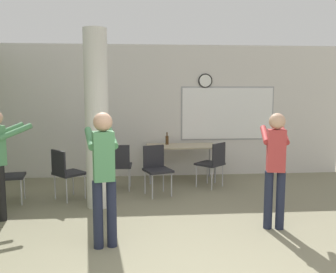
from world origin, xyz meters
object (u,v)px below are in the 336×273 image
object	(u,v)px
chair_table_right	(213,161)
chair_by_left_wall	(6,173)
chair_near_pillar	(66,171)
bottle_on_table	(167,140)
folding_table	(181,148)
chair_table_front	(156,166)
chair_table_left	(119,163)
person_playing_front	(104,169)
person_playing_side	(275,161)

from	to	relation	value
chair_table_right	chair_by_left_wall	bearing A→B (deg)	-168.93
chair_near_pillar	bottle_on_table	bearing A→B (deg)	36.72
folding_table	bottle_on_table	distance (m)	0.35
chair_by_left_wall	chair_table_front	bearing A→B (deg)	7.41
chair_table_left	chair_by_left_wall	bearing A→B (deg)	-160.20
bottle_on_table	chair_by_left_wall	bearing A→B (deg)	-152.11
person_playing_front	person_playing_side	distance (m)	2.27
chair_near_pillar	person_playing_side	world-z (taller)	person_playing_side
chair_table_left	person_playing_front	xyz separation A→B (m)	(-0.06, -2.52, 0.44)
chair_table_front	person_playing_side	size ratio (longest dim) A/B	0.56
chair_near_pillar	chair_table_front	world-z (taller)	same
chair_table_left	chair_table_front	distance (m)	0.75
chair_near_pillar	person_playing_side	xyz separation A→B (m)	(3.04, -1.55, 0.41)
person_playing_front	chair_table_front	bearing A→B (deg)	71.40
folding_table	chair_near_pillar	bearing A→B (deg)	-150.06
chair_table_front	chair_table_right	bearing A→B (deg)	19.03
folding_table	chair_table_front	size ratio (longest dim) A/B	1.63
chair_near_pillar	chair_table_right	size ratio (longest dim) A/B	1.00
chair_near_pillar	chair_table_front	distance (m)	1.56
bottle_on_table	person_playing_front	xyz separation A→B (m)	(-1.02, -3.33, 0.12)
chair_table_right	person_playing_side	world-z (taller)	person_playing_side
chair_table_left	chair_table_right	world-z (taller)	same
folding_table	chair_table_right	distance (m)	0.83
bottle_on_table	person_playing_side	size ratio (longest dim) A/B	0.16
bottle_on_table	chair_table_left	xyz separation A→B (m)	(-0.95, -0.81, -0.32)
chair_by_left_wall	chair_table_right	world-z (taller)	same
chair_by_left_wall	chair_table_left	bearing A→B (deg)	19.80
folding_table	person_playing_front	bearing A→B (deg)	-112.21
chair_by_left_wall	person_playing_front	size ratio (longest dim) A/B	0.54
person_playing_side	chair_by_left_wall	bearing A→B (deg)	160.11
bottle_on_table	chair_by_left_wall	size ratio (longest dim) A/B	0.29
person_playing_front	chair_table_right	bearing A→B (deg)	54.44
folding_table	chair_near_pillar	world-z (taller)	chair_near_pillar
chair_near_pillar	folding_table	bearing A→B (deg)	29.94
chair_near_pillar	person_playing_side	size ratio (longest dim) A/B	0.56
folding_table	chair_by_left_wall	xyz separation A→B (m)	(-3.06, -1.32, -0.16)
bottle_on_table	chair_table_front	size ratio (longest dim) A/B	0.29
bottle_on_table	chair_table_right	world-z (taller)	bottle_on_table
chair_table_right	folding_table	bearing A→B (deg)	130.68
chair_table_left	chair_table_front	xyz separation A→B (m)	(0.67, -0.33, 0.00)
chair_table_right	chair_table_left	bearing A→B (deg)	-178.51
chair_table_right	person_playing_side	xyz separation A→B (m)	(0.40, -2.15, 0.41)
folding_table	chair_table_front	bearing A→B (deg)	-119.49
chair_by_left_wall	person_playing_side	size ratio (longest dim) A/B	0.56
chair_table_front	person_playing_side	distance (m)	2.35
folding_table	person_playing_side	bearing A→B (deg)	-71.38
chair_table_left	chair_near_pillar	bearing A→B (deg)	-147.83
chair_table_right	person_playing_front	xyz separation A→B (m)	(-1.83, -2.56, 0.44)
chair_by_left_wall	person_playing_side	xyz separation A→B (m)	(3.99, -1.44, 0.41)
chair_table_left	person_playing_side	size ratio (longest dim) A/B	0.56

